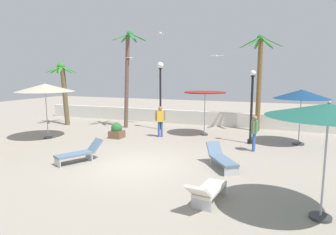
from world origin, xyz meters
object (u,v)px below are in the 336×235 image
(lamp_post_1, at_px, (160,86))
(seagull_1, at_px, (131,58))
(patio_umbrella_4, at_px, (302,95))
(seagull_2, at_px, (162,33))
(palm_tree_0, at_px, (128,68))
(palm_tree_2, at_px, (63,86))
(lounge_chair_1, at_px, (221,158))
(seagull_0, at_px, (216,56))
(lounge_chair_0, at_px, (207,190))
(patio_umbrella_2, at_px, (45,88))
(patio_umbrella_1, at_px, (329,111))
(guest_1, at_px, (254,130))
(patio_umbrella_3, at_px, (205,94))
(palm_tree_1, at_px, (260,72))
(guest_0, at_px, (160,118))
(planter, at_px, (117,131))
(lounge_chair_2, at_px, (80,153))
(lamp_post_0, at_px, (252,105))

(lamp_post_1, xyz_separation_m, seagull_1, (-1.94, -0.20, 1.76))
(patio_umbrella_4, bearing_deg, seagull_2, 165.67)
(palm_tree_0, xyz_separation_m, palm_tree_2, (-4.70, -0.56, -1.15))
(seagull_1, bearing_deg, seagull_2, 32.00)
(lounge_chair_1, height_order, seagull_0, seagull_0)
(lamp_post_1, height_order, lounge_chair_0, lamp_post_1)
(patio_umbrella_2, distance_m, lamp_post_1, 6.65)
(patio_umbrella_1, bearing_deg, guest_1, 109.57)
(patio_umbrella_2, bearing_deg, guest_1, 7.06)
(palm_tree_2, relative_size, lamp_post_1, 1.01)
(patio_umbrella_3, xyz_separation_m, palm_tree_1, (2.73, 2.47, 1.24))
(lounge_chair_1, bearing_deg, palm_tree_1, 85.52)
(patio_umbrella_4, relative_size, seagull_1, 2.87)
(patio_umbrella_4, xyz_separation_m, palm_tree_1, (-2.23, 3.01, 1.08))
(patio_umbrella_4, distance_m, lounge_chair_1, 6.21)
(seagull_0, bearing_deg, guest_0, -113.96)
(palm_tree_2, height_order, lounge_chair_1, palm_tree_2)
(lounge_chair_0, height_order, seagull_2, seagull_2)
(guest_1, height_order, planter, guest_1)
(lamp_post_1, bearing_deg, palm_tree_1, 16.81)
(palm_tree_1, distance_m, lounge_chair_2, 11.63)
(lounge_chair_1, xyz_separation_m, seagull_1, (-7.07, 6.15, 4.11))
(seagull_0, distance_m, seagull_1, 5.57)
(lounge_chair_1, height_order, seagull_1, seagull_1)
(lamp_post_1, relative_size, guest_1, 2.57)
(palm_tree_0, bearing_deg, lamp_post_1, 5.94)
(palm_tree_1, bearing_deg, guest_1, -87.05)
(lamp_post_1, distance_m, lounge_chair_1, 8.50)
(patio_umbrella_3, height_order, lamp_post_1, lamp_post_1)
(patio_umbrella_4, bearing_deg, lamp_post_0, -164.00)
(planter, bearing_deg, patio_umbrella_1, -33.18)
(patio_umbrella_4, xyz_separation_m, palm_tree_0, (-10.16, 1.04, 1.35))
(palm_tree_0, relative_size, lounge_chair_1, 3.30)
(lamp_post_1, bearing_deg, lounge_chair_1, -51.08)
(lounge_chair_0, distance_m, planter, 9.22)
(palm_tree_1, bearing_deg, seagull_2, -171.53)
(patio_umbrella_3, height_order, lamp_post_0, lamp_post_0)
(palm_tree_2, xyz_separation_m, lounge_chair_2, (6.56, -6.87, -2.31))
(lounge_chair_2, distance_m, seagull_1, 8.66)
(palm_tree_2, height_order, guest_0, palm_tree_2)
(lounge_chair_0, bearing_deg, patio_umbrella_3, 104.81)
(guest_0, height_order, seagull_2, seagull_2)
(guest_0, bearing_deg, palm_tree_0, 148.04)
(patio_umbrella_3, distance_m, seagull_0, 3.98)
(patio_umbrella_1, relative_size, guest_1, 1.76)
(guest_1, bearing_deg, palm_tree_0, 158.92)
(seagull_2, bearing_deg, seagull_0, 27.41)
(guest_1, xyz_separation_m, planter, (-7.30, 0.16, -0.61))
(palm_tree_2, relative_size, lamp_post_0, 1.16)
(palm_tree_0, bearing_deg, patio_umbrella_3, -5.52)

